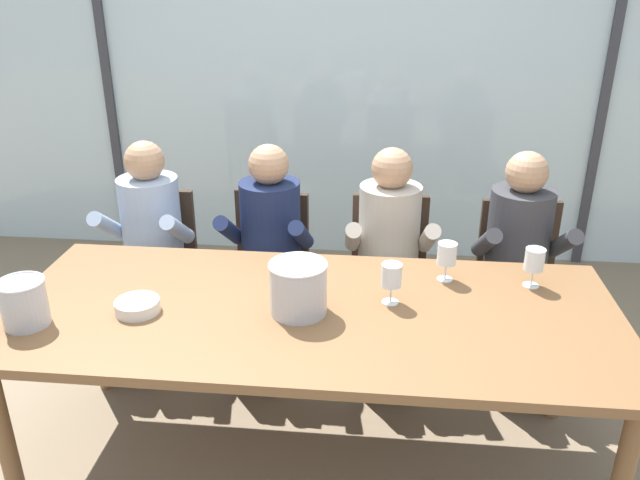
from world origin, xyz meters
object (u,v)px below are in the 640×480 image
(dining_table, at_px, (311,323))
(wine_glass_near_bucket, at_px, (447,255))
(person_beige_jumper, at_px, (389,249))
(wine_glass_center_pour, at_px, (392,276))
(person_navy_polo, at_px, (268,244))
(chair_right_of_center, at_px, (518,272))
(person_charcoal_jacket, at_px, (520,254))
(tasting_bowl, at_px, (137,306))
(ice_bucket_primary, at_px, (298,287))
(chair_near_curtain, at_px, (156,258))
(person_pale_blue_shirt, at_px, (147,239))
(wine_glass_by_left_taster, at_px, (534,261))
(ice_bucket_secondary, at_px, (24,302))
(chair_center, at_px, (389,265))
(chair_left_of_center, at_px, (268,260))

(dining_table, distance_m, wine_glass_near_bucket, 0.66)
(person_beige_jumper, relative_size, wine_glass_center_pour, 6.95)
(wine_glass_center_pour, bearing_deg, person_navy_polo, 131.97)
(chair_right_of_center, bearing_deg, person_charcoal_jacket, -104.97)
(tasting_bowl, bearing_deg, chair_right_of_center, 31.51)
(ice_bucket_primary, bearing_deg, chair_near_curtain, 134.95)
(dining_table, xyz_separation_m, tasting_bowl, (-0.69, -0.09, 0.09))
(chair_near_curtain, distance_m, tasting_bowl, 1.09)
(person_pale_blue_shirt, xyz_separation_m, wine_glass_by_left_taster, (1.89, -0.50, 0.20))
(person_navy_polo, distance_m, person_charcoal_jacket, 1.30)
(person_navy_polo, relative_size, person_charcoal_jacket, 1.00)
(tasting_bowl, bearing_deg, wine_glass_by_left_taster, 13.49)
(tasting_bowl, bearing_deg, wine_glass_near_bucket, 18.14)
(wine_glass_near_bucket, bearing_deg, person_beige_jumper, 116.50)
(ice_bucket_primary, distance_m, wine_glass_center_pour, 0.38)
(person_beige_jumper, xyz_separation_m, person_charcoal_jacket, (0.66, 0.00, 0.00))
(wine_glass_near_bucket, bearing_deg, person_charcoal_jacket, 48.62)
(ice_bucket_secondary, bearing_deg, person_beige_jumper, 36.34)
(person_pale_blue_shirt, relative_size, ice_bucket_primary, 5.16)
(person_navy_polo, xyz_separation_m, wine_glass_center_pour, (0.64, -0.71, 0.20))
(chair_right_of_center, bearing_deg, wine_glass_center_pour, -130.01)
(person_beige_jumper, relative_size, ice_bucket_primary, 5.16)
(tasting_bowl, bearing_deg, chair_center, 46.43)
(chair_right_of_center, relative_size, wine_glass_center_pour, 5.11)
(chair_left_of_center, height_order, person_navy_polo, person_navy_polo)
(person_pale_blue_shirt, distance_m, wine_glass_near_bucket, 1.62)
(person_navy_polo, distance_m, tasting_bowl, 0.96)
(ice_bucket_secondary, bearing_deg, person_navy_polo, 53.70)
(wine_glass_by_left_taster, relative_size, wine_glass_near_bucket, 1.00)
(dining_table, xyz_separation_m, person_charcoal_jacket, (0.98, 0.79, -0.01))
(chair_right_of_center, distance_m, person_pale_blue_shirt, 2.00)
(dining_table, bearing_deg, chair_center, 71.69)
(person_pale_blue_shirt, height_order, ice_bucket_secondary, person_pale_blue_shirt)
(person_beige_jumper, distance_m, wine_glass_center_pour, 0.74)
(chair_left_of_center, distance_m, chair_center, 0.68)
(wine_glass_by_left_taster, relative_size, wine_glass_center_pour, 1.00)
(chair_right_of_center, height_order, person_charcoal_jacket, person_charcoal_jacket)
(wine_glass_center_pour, bearing_deg, chair_right_of_center, 51.11)
(person_beige_jumper, relative_size, person_charcoal_jacket, 1.00)
(ice_bucket_secondary, xyz_separation_m, wine_glass_near_bucket, (1.63, 0.54, 0.02))
(chair_near_curtain, height_order, person_pale_blue_shirt, person_pale_blue_shirt)
(person_beige_jumper, height_order, tasting_bowl, person_beige_jumper)
(chair_near_curtain, relative_size, ice_bucket_secondary, 4.75)
(person_navy_polo, bearing_deg, wine_glass_center_pour, -44.61)
(dining_table, distance_m, wine_glass_center_pour, 0.38)
(chair_near_curtain, height_order, ice_bucket_secondary, ice_bucket_secondary)
(chair_near_curtain, distance_m, wine_glass_near_bucket, 1.70)
(person_charcoal_jacket, height_order, ice_bucket_primary, person_charcoal_jacket)
(chair_center, height_order, wine_glass_near_bucket, wine_glass_near_bucket)
(chair_left_of_center, distance_m, tasting_bowl, 1.13)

